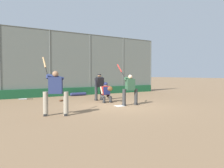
% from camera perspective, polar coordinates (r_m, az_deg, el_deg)
% --- Properties ---
extents(ground_plane, '(160.00, 160.00, 0.00)m').
position_cam_1_polar(ground_plane, '(10.86, 1.99, -5.77)').
color(ground_plane, '#846647').
extents(home_plate_marker, '(0.43, 0.43, 0.01)m').
position_cam_1_polar(home_plate_marker, '(10.86, 1.99, -5.73)').
color(home_plate_marker, white).
rests_on(home_plate_marker, ground_plane).
extents(backstop_fence, '(15.72, 0.08, 4.68)m').
position_cam_1_polar(backstop_fence, '(16.45, -10.61, 5.51)').
color(backstop_fence, '#515651').
rests_on(backstop_fence, ground_plane).
extents(padding_wall, '(15.33, 0.18, 0.58)m').
position_cam_1_polar(padding_wall, '(16.39, -10.42, -1.96)').
color(padding_wall, '#19512D').
rests_on(padding_wall, ground_plane).
extents(bleachers_beyond, '(10.95, 1.95, 1.16)m').
position_cam_1_polar(bleachers_beyond, '(19.19, -7.62, -1.01)').
color(bleachers_beyond, slate).
rests_on(bleachers_beyond, ground_plane).
extents(batter_at_plate, '(0.94, 0.69, 2.09)m').
position_cam_1_polar(batter_at_plate, '(11.09, 4.70, -1.23)').
color(batter_at_plate, '#333333').
rests_on(batter_at_plate, ground_plane).
extents(catcher_behind_plate, '(0.61, 0.75, 1.13)m').
position_cam_1_polar(catcher_behind_plate, '(12.16, -1.49, -2.10)').
color(catcher_behind_plate, '#333333').
rests_on(catcher_behind_plate, ground_plane).
extents(umpire_home, '(0.65, 0.40, 1.60)m').
position_cam_1_polar(umpire_home, '(13.14, -3.36, -0.57)').
color(umpire_home, '#333333').
rests_on(umpire_home, ground_plane).
extents(batter_on_deck, '(0.90, 0.99, 2.25)m').
position_cam_1_polar(batter_on_deck, '(8.52, -14.56, -1.86)').
color(batter_on_deck, gray).
rests_on(batter_on_deck, ground_plane).
extents(spare_bat_near_backstop, '(0.80, 0.31, 0.07)m').
position_cam_1_polar(spare_bat_near_backstop, '(14.64, -22.04, -3.66)').
color(spare_bat_near_backstop, black).
rests_on(spare_bat_near_backstop, ground_plane).
extents(fielding_glove_on_dirt, '(0.30, 0.22, 0.11)m').
position_cam_1_polar(fielding_glove_on_dirt, '(13.06, -13.07, -4.19)').
color(fielding_glove_on_dirt, '#56331E').
rests_on(fielding_glove_on_dirt, ground_plane).
extents(equipment_bag_dugout_side, '(1.29, 0.24, 0.24)m').
position_cam_1_polar(equipment_bag_dugout_side, '(16.13, -8.76, -2.63)').
color(equipment_bag_dugout_side, navy).
rests_on(equipment_bag_dugout_side, ground_plane).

